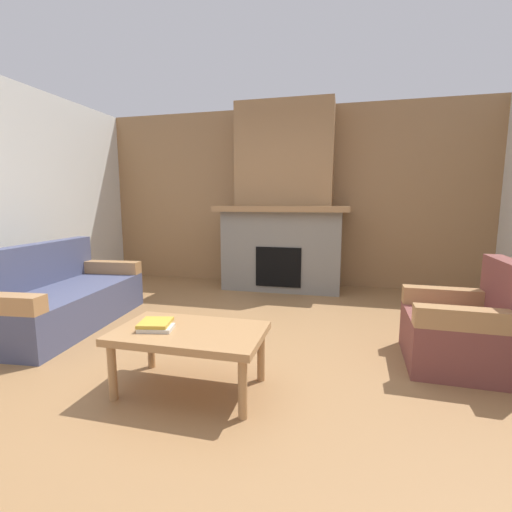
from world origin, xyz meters
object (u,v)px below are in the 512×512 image
Objects in this scene: couch at (59,299)px; fireplace at (283,210)px; coffee_table at (190,337)px; armchair at (465,330)px.

fireplace is at bearing 48.65° from couch.
fireplace reaches higher than couch.
fireplace is 2.70× the size of coffee_table.
coffee_table is at bearing -156.29° from armchair.
couch is at bearing 179.52° from armchair.
couch is (-1.97, -2.24, -0.88)m from fireplace.
couch and armchair have the same top height.
coffee_table is at bearing -92.03° from fireplace.
couch is at bearing 154.69° from coffee_table.
fireplace is at bearing 128.72° from armchair.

